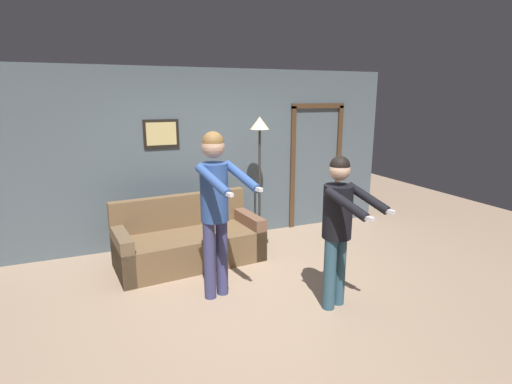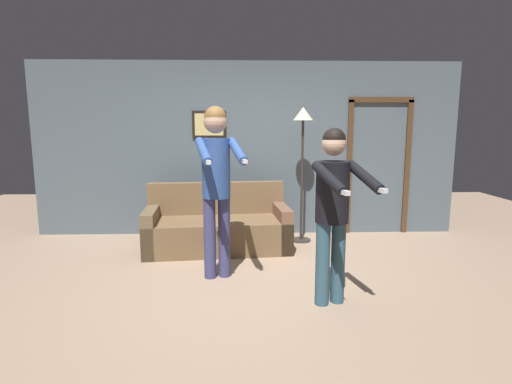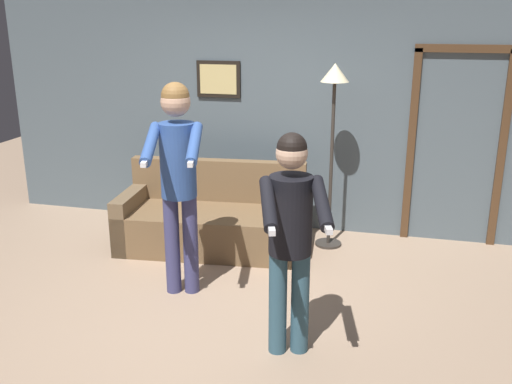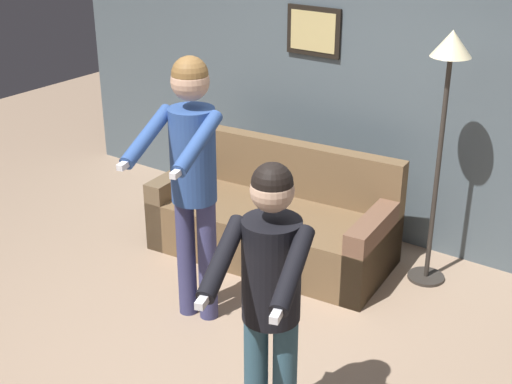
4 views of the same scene
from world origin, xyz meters
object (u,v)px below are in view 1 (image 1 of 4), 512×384
at_px(torchiere_lamp, 260,144).
at_px(person_standing_right, 339,219).
at_px(couch, 189,242).
at_px(person_standing_left, 215,198).

relative_size(torchiere_lamp, person_standing_right, 1.17).
height_order(torchiere_lamp, person_standing_right, torchiere_lamp).
relative_size(couch, torchiere_lamp, 1.03).
relative_size(torchiere_lamp, person_standing_left, 1.03).
bearing_deg(torchiere_lamp, couch, -163.97).
distance_m(person_standing_left, person_standing_right, 1.31).
height_order(couch, torchiere_lamp, torchiere_lamp).
bearing_deg(person_standing_left, couch, 93.65).
distance_m(couch, person_standing_right, 2.22).
bearing_deg(torchiere_lamp, person_standing_right, -90.72).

